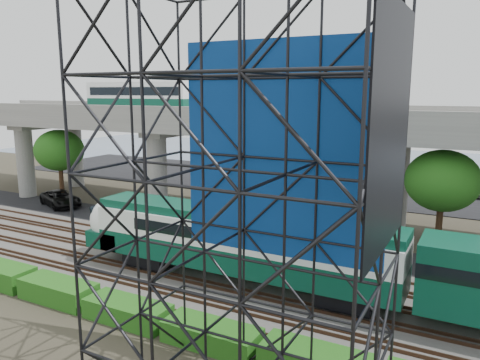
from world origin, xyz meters
The scene contains 13 objects.
ground centered at (0.00, 0.00, 0.00)m, with size 140.00×140.00×0.00m, color #474233.
ballast_bed centered at (0.00, 2.00, 0.10)m, with size 90.00×12.00×0.20m, color slate.
service_road centered at (0.00, 10.50, 0.04)m, with size 90.00×5.00×0.08m, color black.
parking_lot centered at (0.00, 34.00, 0.04)m, with size 90.00×18.00×0.08m, color black.
harbor_water centered at (0.00, 56.00, 0.01)m, with size 140.00×40.00×0.03m, color #485E77.
rail_tracks centered at (0.00, 2.00, 0.28)m, with size 90.00×9.52×0.16m.
commuter_train centered at (6.14, 2.00, 2.88)m, with size 29.30×3.06×4.30m.
overpass centered at (-1.06, 16.00, 8.21)m, with size 80.00×12.00×12.40m.
scaffold_tower centered at (9.53, -7.98, 7.47)m, with size 9.36×6.36×15.00m.
hedge_strip centered at (1.01, -4.30, 0.56)m, with size 34.60×1.80×1.20m.
trees centered at (-4.67, 16.17, 5.57)m, with size 40.94×16.94×7.69m.
suv centered at (-21.08, 10.95, 0.87)m, with size 2.63×5.71×1.59m, color black.
parked_cars centered at (1.90, 33.84, 0.68)m, with size 35.19×9.51×1.30m.
Camera 1 is at (16.40, -21.13, 11.53)m, focal length 35.00 mm.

